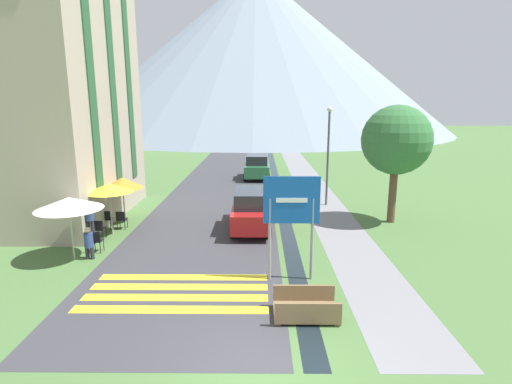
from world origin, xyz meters
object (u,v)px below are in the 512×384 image
cafe_chair_near_left (96,240)px  tree_by_path (396,141)px  road_sign (291,211)px  cafe_chair_far_right (121,218)px  hotel_building (60,75)px  parked_car_far (257,167)px  person_seated_near (89,241)px  cafe_chair_middle (99,228)px  streetlamp (328,148)px  person_standing_terrace (90,219)px  cafe_umbrella_front_white (69,203)px  cafe_umbrella_rear_orange (123,183)px  parked_car_near (251,209)px  footbridge (306,308)px  cafe_umbrella_middle_yellow (109,188)px  cafe_chair_far_left (107,218)px

cafe_chair_near_left → tree_by_path: tree_by_path is taller
road_sign → cafe_chair_near_left: size_ratio=3.97×
cafe_chair_far_right → hotel_building: bearing=168.3°
parked_car_far → tree_by_path: 13.44m
hotel_building → cafe_chair_far_right: (3.14, -2.15, -6.36)m
road_sign → person_seated_near: bearing=167.0°
cafe_chair_middle → streetlamp: streetlamp is taller
person_standing_terrace → cafe_umbrella_front_white: bearing=-88.6°
cafe_chair_far_right → streetlamp: (9.98, 4.60, 2.67)m
cafe_umbrella_rear_orange → tree_by_path: size_ratio=0.39×
hotel_building → road_sign: size_ratio=3.80×
hotel_building → cafe_umbrella_front_white: hotel_building is taller
parked_car_near → person_seated_near: 6.91m
hotel_building → person_seated_near: bearing=-60.9°
parked_car_near → cafe_chair_far_right: (-5.85, -0.17, -0.40)m
person_standing_terrace → streetlamp: 12.59m
road_sign → footbridge: 3.10m
parked_car_near → cafe_umbrella_middle_yellow: bearing=-171.6°
cafe_chair_middle → person_standing_terrace: (-0.16, -0.45, 0.51)m
cafe_chair_far_left → streetlamp: bearing=32.8°
footbridge → person_standing_terrace: person_standing_terrace is taller
parked_car_far → cafe_umbrella_middle_yellow: bearing=-114.8°
cafe_umbrella_middle_yellow → cafe_chair_far_left: bearing=123.6°
parked_car_far → person_standing_terrace: parked_car_far is taller
footbridge → person_seated_near: size_ratio=1.40×
person_seated_near → person_standing_terrace: 1.81m
cafe_umbrella_front_white → cafe_umbrella_middle_yellow: size_ratio=1.04×
hotel_building → footbridge: bearing=-42.4°
cafe_chair_middle → cafe_umbrella_rear_orange: bearing=72.4°
road_sign → tree_by_path: tree_by_path is taller
cafe_chair_near_left → road_sign: bearing=-7.7°
cafe_umbrella_middle_yellow → tree_by_path: size_ratio=0.41×
footbridge → person_seated_near: 8.44m
parked_car_far → streetlamp: size_ratio=0.72×
cafe_chair_far_left → cafe_umbrella_middle_yellow: bearing=-46.7°
cafe_chair_far_left → cafe_chair_far_right: 0.68m
cafe_chair_near_left → cafe_chair_far_left: bearing=113.4°
footbridge → cafe_umbrella_front_white: cafe_umbrella_front_white is taller
cafe_umbrella_front_white → person_seated_near: bearing=-1.5°
footbridge → cafe_umbrella_middle_yellow: 10.37m
parked_car_far → person_seated_near: (-6.00, -16.19, -0.24)m
cafe_chair_far_right → cafe_umbrella_middle_yellow: size_ratio=0.38×
hotel_building → cafe_umbrella_rear_orange: hotel_building is taller
cafe_umbrella_rear_orange → streetlamp: bearing=18.3°
cafe_chair_far_left → cafe_umbrella_front_white: (0.12, -3.59, 1.58)m
road_sign → tree_by_path: 8.53m
cafe_umbrella_front_white → cafe_umbrella_middle_yellow: bearing=81.8°
cafe_chair_near_left → person_seated_near: bearing=-79.6°
parked_car_far → cafe_umbrella_middle_yellow: size_ratio=1.72×
parked_car_far → footbridge: bearing=-85.9°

